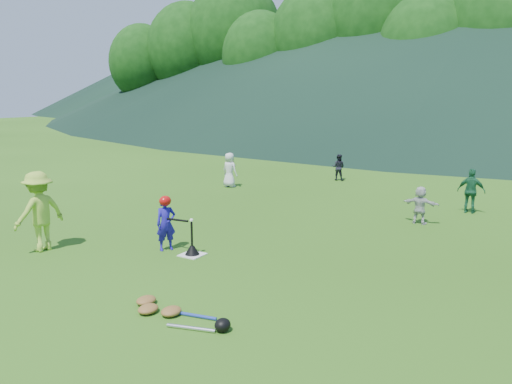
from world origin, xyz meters
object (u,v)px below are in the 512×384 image
adult_coach (39,211)px  fielder_b (338,167)px  fielder_a (230,170)px  fielder_c (471,191)px  home_plate (192,255)px  equipment_pile (171,311)px  fielder_d (420,205)px  batter_child (166,224)px  batting_tee (192,249)px

adult_coach → fielder_b: size_ratio=1.67×
fielder_a → fielder_c: 7.92m
adult_coach → fielder_c: 10.97m
home_plate → equipment_pile: equipment_pile is taller
home_plate → fielder_d: 6.04m
adult_coach → equipment_pile: size_ratio=0.93×
adult_coach → fielder_b: 11.59m
batter_child → equipment_pile: 3.29m
batter_child → equipment_pile: batter_child is taller
fielder_a → fielder_d: fielder_a is taller
fielder_d → fielder_b: bearing=-48.0°
equipment_pile → fielder_c: bearing=73.7°
fielder_c → batting_tee: 8.14m
fielder_b → batting_tee: (0.92, -10.03, -0.37)m
fielder_d → batting_tee: (-3.33, -5.01, -0.36)m
fielder_a → fielder_b: size_ratio=1.21×
batter_child → fielder_d: batter_child is taller
fielder_b → fielder_c: fielder_c is taller
fielder_b → fielder_c: 6.02m
home_plate → batting_tee: 0.12m
fielder_a → fielder_d: (7.01, -1.71, -0.12)m
batter_child → fielder_d: size_ratio=1.18×
batter_child → fielder_a: 7.36m
fielder_b → equipment_pile: size_ratio=0.56×
fielder_b → fielder_a: bearing=43.1°
fielder_c → equipment_pile: (-2.73, -9.33, -0.55)m
home_plate → batter_child: 0.89m
fielder_d → equipment_pile: 7.64m
fielder_a → fielder_b: 4.31m
batting_tee → home_plate: bearing=0.0°
adult_coach → batting_tee: adult_coach is taller
fielder_d → batter_child: bearing=53.0°
fielder_b → home_plate: bearing=88.2°
home_plate → equipment_pile: 2.83m
home_plate → batter_child: (-0.69, 0.00, 0.56)m
fielder_b → fielder_d: (4.25, -5.02, -0.02)m
batting_tee → fielder_a: bearing=118.7°
batter_child → fielder_c: size_ratio=0.92×
batter_child → batting_tee: (0.69, -0.00, -0.44)m
home_plate → adult_coach: bearing=-154.5°
batting_tee → batter_child: bearing=179.9°
batter_child → fielder_b: 10.03m
fielder_c → fielder_b: bearing=-30.4°
adult_coach → fielder_d: adult_coach is taller
fielder_c → batting_tee: fielder_c is taller
adult_coach → fielder_c: adult_coach is taller
adult_coach → fielder_a: adult_coach is taller
home_plate → fielder_a: (-3.68, 6.72, 0.60)m
fielder_a → batter_child: bearing=120.0°
batter_child → fielder_b: batter_child is taller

